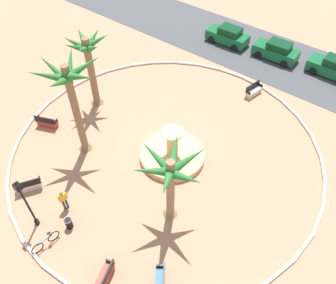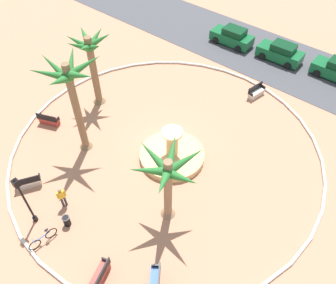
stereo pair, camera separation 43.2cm
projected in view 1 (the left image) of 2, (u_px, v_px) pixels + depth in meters
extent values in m
plane|color=tan|center=(166.00, 150.00, 23.59)|extent=(80.00, 80.00, 0.00)
torus|color=silver|center=(166.00, 149.00, 23.52)|extent=(21.20, 21.20, 0.20)
cube|color=#424247|center=(266.00, 55.00, 31.64)|extent=(48.00, 8.00, 0.03)
cylinder|color=tan|center=(172.00, 155.00, 22.95)|extent=(4.36, 4.36, 0.45)
cylinder|color=#236093|center=(172.00, 155.00, 22.98)|extent=(3.84, 3.84, 0.34)
cylinder|color=tan|center=(172.00, 143.00, 22.09)|extent=(0.78, 0.78, 1.90)
cylinder|color=#E0B370|center=(173.00, 132.00, 21.36)|extent=(1.39, 1.39, 0.12)
cylinder|color=brown|center=(92.00, 73.00, 24.96)|extent=(0.53, 0.53, 5.64)
cone|color=brown|center=(97.00, 100.00, 26.83)|extent=(1.00, 1.00, 0.50)
cone|color=#28702D|center=(92.00, 48.00, 22.85)|extent=(1.82, 0.80, 1.35)
cone|color=#28702D|center=(97.00, 41.00, 23.31)|extent=(1.44, 1.81, 1.16)
cone|color=#28702D|center=(93.00, 38.00, 23.63)|extent=(0.81, 1.85, 1.25)
cone|color=#28702D|center=(82.00, 36.00, 23.56)|extent=(1.87, 1.24, 0.99)
cone|color=#28702D|center=(75.00, 43.00, 23.25)|extent=(1.80, 1.41, 1.30)
cone|color=#28702D|center=(76.00, 47.00, 22.95)|extent=(1.10, 1.84, 1.36)
cone|color=#28702D|center=(82.00, 50.00, 22.67)|extent=(1.38, 1.82, 1.28)
cylinder|color=#8E6B4C|center=(170.00, 190.00, 18.38)|extent=(0.47, 0.47, 4.79)
cone|color=#8E6B4C|center=(170.00, 211.00, 19.95)|extent=(0.89, 0.89, 0.50)
cone|color=#28702D|center=(185.00, 178.00, 16.53)|extent=(2.18, 0.71, 1.41)
cone|color=#28702D|center=(188.00, 160.00, 17.21)|extent=(1.44, 2.20, 1.28)
cone|color=#28702D|center=(174.00, 152.00, 17.58)|extent=(1.50, 2.18, 1.31)
cone|color=#28702D|center=(156.00, 157.00, 17.37)|extent=(2.20, 0.70, 1.30)
cone|color=#28702D|center=(152.00, 171.00, 16.75)|extent=(1.74, 2.08, 1.32)
cone|color=#28702D|center=(167.00, 182.00, 16.24)|extent=(1.48, 2.19, 1.26)
cylinder|color=brown|center=(76.00, 112.00, 21.21)|extent=(0.48, 0.48, 6.80)
cone|color=brown|center=(85.00, 146.00, 23.51)|extent=(0.92, 0.92, 0.50)
cone|color=#28702D|center=(79.00, 77.00, 18.59)|extent=(2.28, 0.73, 1.23)
cone|color=#28702D|center=(83.00, 67.00, 19.32)|extent=(1.50, 2.25, 1.32)
cone|color=#28702D|center=(70.00, 64.00, 19.77)|extent=(1.74, 2.07, 1.58)
cone|color=#28702D|center=(54.00, 69.00, 19.47)|extent=(2.21, 0.84, 1.61)
cone|color=#28702D|center=(48.00, 76.00, 18.87)|extent=(1.69, 2.15, 1.46)
cone|color=#28702D|center=(59.00, 83.00, 18.42)|extent=(1.48, 2.23, 1.44)
cube|color=#B73D33|center=(47.00, 121.00, 24.89)|extent=(1.67, 1.08, 0.12)
cube|color=black|center=(44.00, 120.00, 24.53)|extent=(1.51, 0.70, 0.50)
cube|color=#9C342B|center=(48.00, 124.00, 25.08)|extent=(1.53, 1.00, 0.39)
cube|color=black|center=(37.00, 118.00, 24.92)|extent=(0.25, 0.45, 0.24)
cube|color=black|center=(56.00, 122.00, 24.65)|extent=(0.25, 0.45, 0.24)
cube|color=#335BA8|center=(160.00, 282.00, 16.95)|extent=(1.35, 1.59, 0.12)
cube|color=black|center=(164.00, 280.00, 16.72)|extent=(1.01, 1.34, 0.50)
cube|color=#2B4E8F|center=(160.00, 284.00, 17.13)|extent=(1.24, 1.46, 0.39)
cube|color=black|center=(160.00, 266.00, 17.36)|extent=(0.41, 0.33, 0.24)
cube|color=beige|center=(28.00, 184.00, 21.02)|extent=(1.25, 1.63, 0.12)
cube|color=black|center=(27.00, 184.00, 20.67)|extent=(0.89, 1.42, 0.50)
cube|color=#B6ADA0|center=(29.00, 187.00, 21.20)|extent=(1.15, 1.50, 0.39)
cube|color=black|center=(15.00, 187.00, 20.73)|extent=(0.43, 0.30, 0.24)
cube|color=black|center=(40.00, 180.00, 21.10)|extent=(0.43, 0.30, 0.24)
cube|color=beige|center=(254.00, 90.00, 27.36)|extent=(0.81, 1.67, 0.12)
cube|color=black|center=(253.00, 86.00, 27.25)|extent=(0.40, 1.58, 0.50)
cube|color=#B6ADA0|center=(253.00, 93.00, 27.55)|extent=(0.74, 1.53, 0.39)
cube|color=black|center=(260.00, 85.00, 27.59)|extent=(0.46, 0.17, 0.24)
cube|color=black|center=(248.00, 93.00, 26.93)|extent=(0.46, 0.17, 0.24)
cube|color=#B73D33|center=(104.00, 276.00, 17.14)|extent=(0.99, 1.68, 0.12)
cube|color=black|center=(107.00, 275.00, 16.87)|extent=(0.60, 1.54, 0.50)
cube|color=#9C342B|center=(104.00, 278.00, 17.33)|extent=(0.91, 1.54, 0.39)
cube|color=black|center=(110.00, 262.00, 17.52)|extent=(0.45, 0.22, 0.24)
cylinder|color=black|center=(29.00, 207.00, 18.46)|extent=(0.12, 0.12, 3.38)
cylinder|color=black|center=(37.00, 222.00, 19.58)|extent=(0.28, 0.28, 0.30)
cube|color=black|center=(18.00, 187.00, 17.06)|extent=(0.32, 0.32, 0.44)
sphere|color=#F2EDCC|center=(18.00, 187.00, 17.06)|extent=(0.22, 0.22, 0.22)
cone|color=black|center=(16.00, 183.00, 16.86)|extent=(0.20, 0.20, 0.18)
cylinder|color=black|center=(69.00, 223.00, 19.29)|extent=(0.40, 0.40, 0.70)
torus|color=#4C4C51|center=(68.00, 220.00, 19.03)|extent=(0.46, 0.46, 0.06)
torus|color=black|center=(38.00, 248.00, 18.25)|extent=(0.14, 0.72, 0.72)
torus|color=black|center=(54.00, 236.00, 18.74)|extent=(0.14, 0.72, 0.72)
cylinder|color=#1E66B2|center=(45.00, 240.00, 18.32)|extent=(0.16, 0.95, 0.05)
cylinder|color=#1E66B2|center=(50.00, 235.00, 18.39)|extent=(0.04, 0.04, 0.30)
cube|color=black|center=(49.00, 233.00, 18.26)|extent=(0.12, 0.21, 0.06)
cylinder|color=#1E66B2|center=(36.00, 245.00, 18.01)|extent=(0.44, 0.08, 0.03)
cylinder|color=#33333D|center=(64.00, 204.00, 20.06)|extent=(0.14, 0.14, 0.85)
cylinder|color=#33333D|center=(67.00, 203.00, 20.12)|extent=(0.14, 0.14, 0.85)
cube|color=yellow|center=(63.00, 197.00, 19.57)|extent=(0.30, 0.39, 0.56)
sphere|color=#9E7051|center=(61.00, 193.00, 19.28)|extent=(0.22, 0.22, 0.22)
cylinder|color=yellow|center=(59.00, 199.00, 19.50)|extent=(0.09, 0.09, 0.53)
cylinder|color=yellow|center=(66.00, 195.00, 19.65)|extent=(0.09, 0.09, 0.53)
cube|color=#145B2D|center=(227.00, 37.00, 32.65)|extent=(4.05, 1.82, 0.90)
cube|color=#0C371B|center=(230.00, 31.00, 32.04)|extent=(2.04, 1.50, 0.60)
cube|color=#333D47|center=(222.00, 29.00, 32.46)|extent=(0.33, 1.37, 0.51)
cylinder|color=black|center=(211.00, 40.00, 32.92)|extent=(0.65, 0.24, 0.64)
cylinder|color=black|center=(220.00, 32.00, 33.85)|extent=(0.65, 0.24, 0.64)
cylinder|color=black|center=(234.00, 48.00, 31.91)|extent=(0.65, 0.24, 0.64)
cylinder|color=black|center=(243.00, 40.00, 32.85)|extent=(0.65, 0.24, 0.64)
cube|color=#145B2D|center=(275.00, 52.00, 30.85)|extent=(4.06, 1.84, 0.90)
cube|color=#0C371B|center=(279.00, 46.00, 30.23)|extent=(2.05, 1.51, 0.60)
cube|color=#333D47|center=(270.00, 43.00, 30.66)|extent=(0.34, 1.37, 0.51)
cylinder|color=black|center=(258.00, 55.00, 31.11)|extent=(0.65, 0.24, 0.64)
cylinder|color=black|center=(266.00, 47.00, 32.05)|extent=(0.65, 0.24, 0.64)
cylinder|color=black|center=(284.00, 64.00, 30.11)|extent=(0.65, 0.24, 0.64)
cylinder|color=black|center=(291.00, 55.00, 31.05)|extent=(0.65, 0.24, 0.64)
cube|color=#145B2D|center=(332.00, 69.00, 29.08)|extent=(4.00, 1.70, 0.90)
cube|color=#333D47|center=(326.00, 59.00, 28.90)|extent=(0.29, 1.36, 0.51)
cylinder|color=black|center=(313.00, 71.00, 29.38)|extent=(0.64, 0.22, 0.64)
cylinder|color=black|center=(320.00, 62.00, 30.29)|extent=(0.64, 0.22, 0.64)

